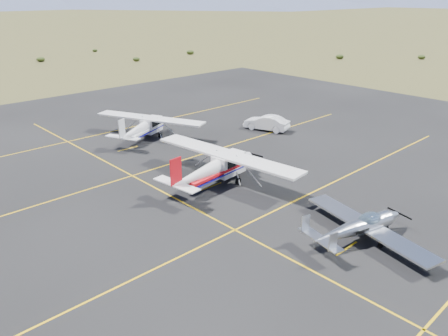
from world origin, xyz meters
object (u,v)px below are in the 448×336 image
aircraft_cessna (215,167)px  sedan (266,123)px  aircraft_plain (144,127)px  aircraft_low_wing (360,226)px

aircraft_cessna → sedan: size_ratio=2.77×
aircraft_plain → sedan: 12.00m
aircraft_plain → aircraft_low_wing: bearing=-117.7°
aircraft_low_wing → aircraft_plain: aircraft_plain is taller
aircraft_low_wing → sedan: (11.91, 17.47, -0.15)m
aircraft_low_wing → sedan: bearing=69.2°
sedan → aircraft_cessna: bearing=8.4°
aircraft_cessna → sedan: aircraft_cessna is taller
aircraft_cessna → sedan: bearing=20.5°
aircraft_low_wing → aircraft_cessna: size_ratio=0.70×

